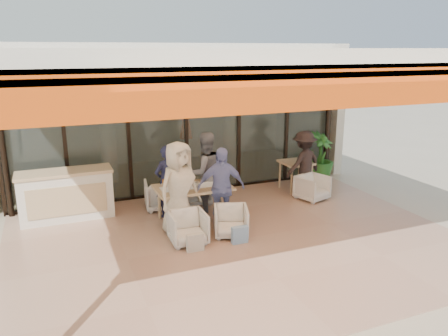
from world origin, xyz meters
The scene contains 21 objects.
ground centered at (0.00, 0.00, 0.00)m, with size 70.00×70.00×0.00m, color #C6B293.
terrace_floor centered at (0.00, 0.00, 0.01)m, with size 8.00×6.00×0.01m, color tan.
terrace_structure centered at (0.00, -0.26, 3.25)m, with size 8.00×6.00×3.40m.
glass_storefront centered at (0.00, 3.00, 1.60)m, with size 8.08×0.10×3.20m.
interior_block centered at (0.01, 5.31, 2.23)m, with size 9.05×3.62×3.52m.
host_counter centered at (-2.79, 2.30, 0.53)m, with size 1.85×0.65×1.04m.
dining_table centered at (-0.45, 1.23, 0.69)m, with size 1.50×0.90×0.93m.
chair_far_left centered at (-0.86, 2.17, 0.35)m, with size 0.68×0.64×0.70m, color white.
chair_far_right centered at (-0.02, 2.17, 0.30)m, with size 0.58×0.54×0.59m, color white.
chair_near_left centered at (-0.86, 0.27, 0.33)m, with size 0.64×0.60×0.65m, color white.
chair_near_right centered at (-0.02, 0.27, 0.32)m, with size 0.62×0.58×0.63m, color white.
diner_navy centered at (-0.86, 1.67, 0.76)m, with size 0.56×0.36×1.52m, color #171934.
diner_grey centered at (-0.02, 1.67, 0.87)m, with size 0.84×0.66×1.73m, color slate.
diner_cream centered at (-0.86, 0.77, 0.89)m, with size 0.87×0.57×1.78m, color beige.
diner_periwinkle centered at (-0.02, 0.77, 0.80)m, with size 0.94×0.39×1.60m, color #717EBC.
tote_bag_cream centered at (-0.86, -0.13, 0.17)m, with size 0.30×0.10×0.34m, color silver.
tote_bag_blue centered at (-0.02, -0.13, 0.17)m, with size 0.30×0.10×0.34m, color #99BFD8.
side_table centered at (2.52, 2.16, 0.64)m, with size 0.70×0.70×0.74m.
side_chair centered at (2.52, 1.41, 0.32)m, with size 0.63×0.59×0.65m, color white.
standing_woman centered at (2.54, 1.86, 0.78)m, with size 1.00×0.58×1.55m, color black.
potted_palm centered at (3.53, 2.63, 0.66)m, with size 0.74×0.74×1.31m, color #1E5919.
Camera 1 is at (-3.01, -6.69, 3.39)m, focal length 35.00 mm.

